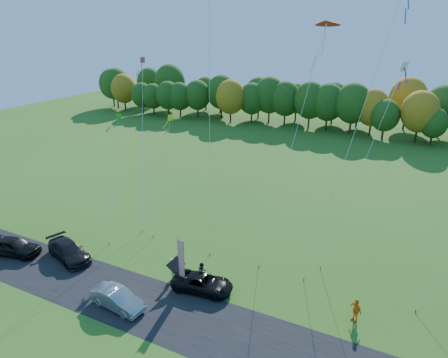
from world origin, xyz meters
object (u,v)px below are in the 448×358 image
at_px(black_suv, 202,283).
at_px(silver_sedan, 117,299).
at_px(person_east, 356,310).
at_px(feather_flag, 181,258).

height_order(black_suv, silver_sedan, silver_sedan).
height_order(black_suv, person_east, person_east).
xyz_separation_m(black_suv, feather_flag, (-1.69, -0.37, 2.02)).
bearing_deg(black_suv, silver_sedan, 126.93).
height_order(silver_sedan, feather_flag, feather_flag).
xyz_separation_m(person_east, feather_flag, (-13.10, -2.19, 1.79)).
relative_size(black_suv, feather_flag, 1.11).
bearing_deg(person_east, feather_flag, -130.06).
bearing_deg(feather_flag, person_east, 9.49).
bearing_deg(black_suv, person_east, -88.63).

